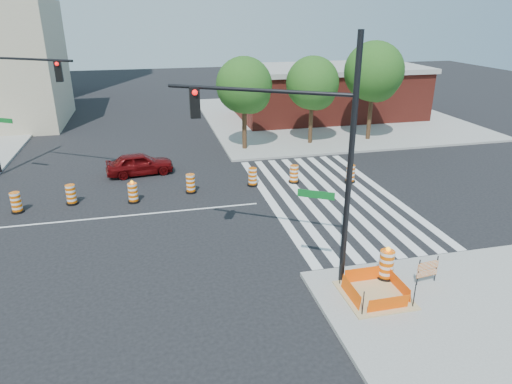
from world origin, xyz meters
TOP-DOWN VIEW (x-y plane):
  - ground at (0.00, 0.00)m, footprint 120.00×120.00m
  - sidewalk_ne at (18.00, 18.00)m, footprint 22.00×22.00m
  - crosswalk_east at (10.95, 0.00)m, footprint 6.75×13.50m
  - lane_centerline at (0.00, 0.00)m, footprint 14.00×0.12m
  - excavation_pit at (9.00, -9.00)m, footprint 2.20×2.20m
  - brick_storefront at (18.00, 18.00)m, footprint 16.50×8.50m
  - red_coupe at (1.24, 5.98)m, footprint 4.08×2.05m
  - signal_pole_se at (6.74, -6.91)m, footprint 5.61×3.47m
  - signal_pole_nw at (-5.44, 6.96)m, footprint 5.60×3.57m
  - pit_drum at (9.86, -8.09)m, footprint 0.65×0.65m
  - barricade at (11.14, -8.69)m, footprint 0.86×0.14m
  - tree_north_c at (8.44, 9.53)m, footprint 3.77×3.77m
  - tree_north_d at (13.41, 9.84)m, footprint 3.71×3.71m
  - tree_north_e at (18.04, 9.86)m, footprint 4.26×4.26m
  - median_drum_2 at (-4.62, 1.67)m, footprint 0.60×0.60m
  - median_drum_3 at (-2.16, 2.14)m, footprint 0.60×0.60m
  - median_drum_4 at (0.89, 1.66)m, footprint 0.60×0.60m
  - median_drum_5 at (3.90, 2.33)m, footprint 0.60×0.60m
  - median_drum_6 at (7.39, 2.58)m, footprint 0.60×0.60m
  - median_drum_7 at (9.79, 2.49)m, footprint 0.60×0.60m
  - median_drum_8 at (12.95, 1.80)m, footprint 0.60×0.60m

SIDE VIEW (x-z plane):
  - ground at x=0.00m, z-range 0.00..0.00m
  - lane_centerline at x=0.00m, z-range 0.00..0.01m
  - crosswalk_east at x=10.95m, z-range 0.00..0.01m
  - sidewalk_ne at x=18.00m, z-range 0.00..0.15m
  - excavation_pit at x=9.00m, z-range -0.23..0.67m
  - median_drum_2 at x=-4.62m, z-range -0.03..0.99m
  - median_drum_3 at x=-2.16m, z-range -0.03..0.99m
  - median_drum_5 at x=3.90m, z-range -0.03..0.99m
  - median_drum_6 at x=7.39m, z-range -0.03..0.99m
  - median_drum_7 at x=9.79m, z-range -0.03..0.99m
  - median_drum_8 at x=12.95m, z-range -0.03..0.99m
  - median_drum_4 at x=0.89m, z-range -0.10..1.08m
  - red_coupe at x=1.24m, z-range 0.00..1.33m
  - pit_drum at x=9.86m, z-range 0.04..1.33m
  - barricade at x=11.14m, z-range 0.20..1.21m
  - brick_storefront at x=18.00m, z-range 0.02..4.62m
  - tree_north_d at x=13.41m, z-range 1.08..7.40m
  - tree_north_c at x=8.44m, z-range 1.10..7.52m
  - tree_north_e at x=18.04m, z-range 1.24..8.49m
  - signal_pole_se at x=6.74m, z-range 0.96..9.50m
  - signal_pole_nw at x=-5.44m, z-range 0.96..9.56m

